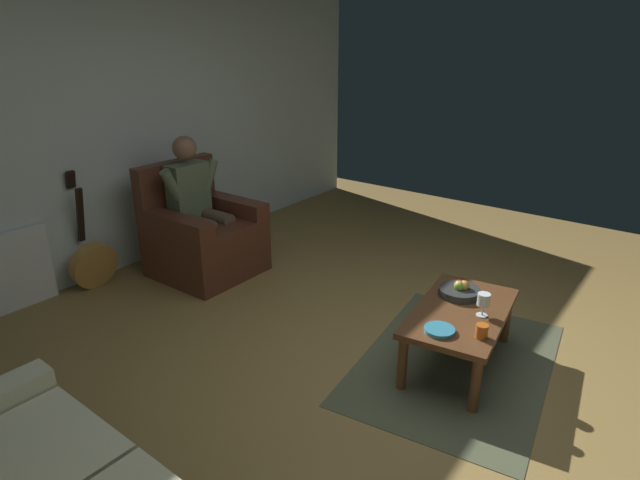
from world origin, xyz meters
TOP-DOWN VIEW (x-y plane):
  - ground_plane at (0.00, 0.00)m, footprint 7.17×7.17m
  - wall_back at (0.00, -3.02)m, footprint 6.24×0.06m
  - rug at (-0.13, 0.11)m, footprint 1.79×1.35m
  - armchair at (-0.11, -2.32)m, footprint 0.82×0.82m
  - person_seated at (-0.11, -2.34)m, footprint 0.62×0.56m
  - coffee_table at (-0.13, 0.11)m, footprint 1.02×0.66m
  - guitar at (0.67, -2.81)m, footprint 0.40×0.26m
  - radiator at (1.30, -2.95)m, footprint 0.69×0.06m
  - wine_glass_near at (-0.14, 0.24)m, footprint 0.08×0.08m
  - fruit_bowl at (-0.31, 0.02)m, footprint 0.27×0.27m
  - decorative_dish at (0.20, 0.12)m, footprint 0.18×0.18m
  - candle_jar at (0.11, 0.34)m, footprint 0.07×0.07m

SIDE VIEW (x-z plane):
  - ground_plane at x=0.00m, z-range 0.00..0.00m
  - rug at x=-0.13m, z-range 0.00..0.01m
  - guitar at x=0.67m, z-range -0.27..0.73m
  - radiator at x=1.30m, z-range 0.00..0.62m
  - armchair at x=-0.11m, z-range -0.16..0.82m
  - coffee_table at x=-0.13m, z-range 0.14..0.53m
  - decorative_dish at x=0.20m, z-range 0.39..0.42m
  - fruit_bowl at x=-0.31m, z-range 0.38..0.48m
  - candle_jar at x=0.11m, z-range 0.39..0.48m
  - wine_glass_near at x=-0.14m, z-range 0.42..0.57m
  - person_seated at x=-0.11m, z-range 0.05..1.26m
  - wall_back at x=0.00m, z-range 0.00..2.71m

